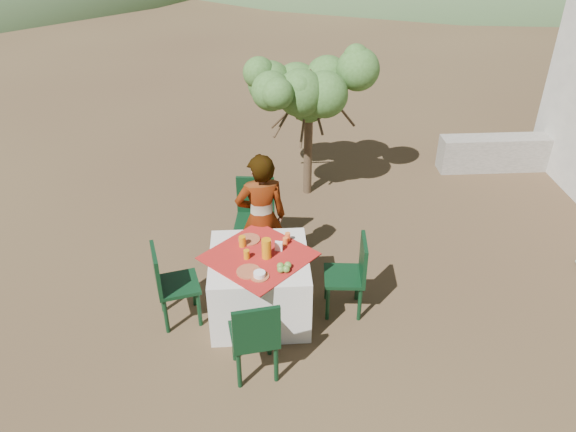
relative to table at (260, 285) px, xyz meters
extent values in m
plane|color=#3E291C|center=(0.61, -0.19, -0.38)|extent=(160.00, 160.00, 0.00)
cube|color=silver|center=(0.00, 0.00, 0.00)|extent=(1.02, 1.02, 0.75)
cube|color=#A62218|center=(0.00, 0.00, 0.38)|extent=(1.30, 1.30, 0.01)
cylinder|color=black|center=(-0.25, 0.90, -0.13)|extent=(0.05, 0.05, 0.49)
cylinder|color=black|center=(0.12, 0.86, -0.13)|extent=(0.05, 0.05, 0.49)
cylinder|color=black|center=(-0.21, 1.27, -0.13)|extent=(0.05, 0.05, 0.49)
cylinder|color=black|center=(0.16, 1.23, -0.13)|extent=(0.05, 0.05, 0.49)
cube|color=black|center=(-0.04, 1.07, 0.11)|extent=(0.50, 0.50, 0.04)
cube|color=black|center=(-0.02, 1.27, 0.37)|extent=(0.46, 0.09, 0.48)
cylinder|color=black|center=(0.08, -0.63, -0.15)|extent=(0.05, 0.05, 0.46)
cylinder|color=black|center=(-0.27, -0.68, -0.15)|extent=(0.05, 0.05, 0.46)
cylinder|color=black|center=(0.13, -0.97, -0.15)|extent=(0.05, 0.05, 0.46)
cylinder|color=black|center=(-0.21, -1.03, -0.15)|extent=(0.05, 0.05, 0.46)
cube|color=black|center=(-0.07, -0.83, 0.08)|extent=(0.49, 0.49, 0.04)
cube|color=black|center=(-0.04, -1.02, 0.33)|extent=(0.43, 0.11, 0.45)
cylinder|color=black|center=(-0.64, -0.17, -0.15)|extent=(0.04, 0.04, 0.46)
cylinder|color=black|center=(-0.73, 0.17, -0.15)|extent=(0.04, 0.04, 0.46)
cylinder|color=black|center=(-0.97, -0.25, -0.15)|extent=(0.04, 0.04, 0.46)
cylinder|color=black|center=(-1.06, 0.08, -0.15)|extent=(0.04, 0.04, 0.46)
cube|color=black|center=(-0.85, -0.04, 0.08)|extent=(0.52, 0.52, 0.04)
cube|color=black|center=(-1.04, -0.09, 0.32)|extent=(0.15, 0.42, 0.45)
cylinder|color=black|center=(0.74, 0.18, -0.16)|extent=(0.04, 0.04, 0.45)
cylinder|color=black|center=(0.71, -0.15, -0.16)|extent=(0.04, 0.04, 0.45)
cylinder|color=black|center=(1.08, 0.15, -0.16)|extent=(0.04, 0.04, 0.45)
cylinder|color=black|center=(1.05, -0.18, -0.16)|extent=(0.04, 0.04, 0.45)
cube|color=black|center=(0.90, 0.00, 0.07)|extent=(0.45, 0.45, 0.04)
cube|color=black|center=(1.09, -0.02, 0.31)|extent=(0.08, 0.42, 0.44)
imported|color=#8C6651|center=(0.04, 0.66, 0.41)|extent=(0.63, 0.47, 1.59)
cylinder|color=#4D3C26|center=(0.75, 2.63, 0.33)|extent=(0.12, 0.12, 1.42)
sphere|color=#315720|center=(0.75, 2.63, 1.04)|extent=(0.61, 0.61, 0.61)
sphere|color=#315720|center=(1.31, 2.63, 1.19)|extent=(0.57, 0.57, 0.57)
sphere|color=#315720|center=(0.24, 2.73, 1.14)|extent=(0.53, 0.53, 0.53)
sphere|color=#315720|center=(0.85, 3.19, 1.24)|extent=(0.55, 0.55, 0.55)
sphere|color=#315720|center=(0.80, 2.13, 1.09)|extent=(0.49, 0.49, 0.49)
cube|color=gray|center=(4.21, 3.21, -0.10)|extent=(2.60, 0.35, 0.55)
cylinder|color=brown|center=(-0.10, 0.29, 0.39)|extent=(0.24, 0.24, 0.01)
cylinder|color=brown|center=(-0.10, -0.27, 0.39)|extent=(0.25, 0.25, 0.01)
cylinder|color=orange|center=(-0.17, 0.18, 0.44)|extent=(0.07, 0.07, 0.12)
cylinder|color=orange|center=(-0.12, -0.04, 0.43)|extent=(0.06, 0.06, 0.10)
cylinder|color=orange|center=(0.08, -0.03, 0.49)|extent=(0.10, 0.10, 0.22)
cylinder|color=brown|center=(0.00, -0.35, 0.39)|extent=(0.19, 0.19, 0.01)
cylinder|color=white|center=(0.00, -0.35, 0.42)|extent=(0.12, 0.12, 0.04)
cylinder|color=orange|center=(0.28, 0.18, 0.43)|extent=(0.05, 0.05, 0.09)
cylinder|color=orange|center=(0.31, 0.26, 0.43)|extent=(0.06, 0.06, 0.09)
cube|color=white|center=(0.21, 0.08, 0.43)|extent=(0.09, 0.06, 0.10)
sphere|color=#5A8831|center=(0.21, -0.24, 0.42)|extent=(0.07, 0.07, 0.07)
sphere|color=#5A8831|center=(0.29, -0.23, 0.42)|extent=(0.07, 0.07, 0.07)
sphere|color=#5A8831|center=(0.26, -0.29, 0.42)|extent=(0.07, 0.07, 0.07)
sphere|color=#5A8831|center=(0.21, -0.29, 0.42)|extent=(0.07, 0.07, 0.07)
camera|label=1|loc=(0.02, -4.67, 3.78)|focal=35.00mm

